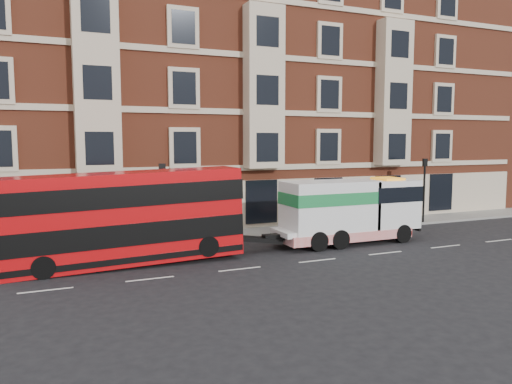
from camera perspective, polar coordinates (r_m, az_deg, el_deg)
ground at (r=24.25m, az=7.03°, el=-7.79°), size 120.00×120.00×0.00m
sidewalk at (r=30.79m, az=-0.08°, el=-4.67°), size 90.00×3.00×0.15m
victorian_terrace at (r=37.68m, az=-4.01°, el=12.51°), size 45.00×12.00×20.40m
lamp_post_west at (r=27.32m, az=-10.61°, el=-0.60°), size 0.35×0.15×4.35m
lamp_post_east at (r=35.87m, az=18.67°, el=0.72°), size 0.35×0.15×4.35m
double_decker_bus at (r=23.64m, az=-14.62°, el=-2.69°), size 10.59×2.43×4.28m
tow_truck at (r=28.15m, az=10.45°, el=-2.06°), size 8.47×2.50×3.53m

